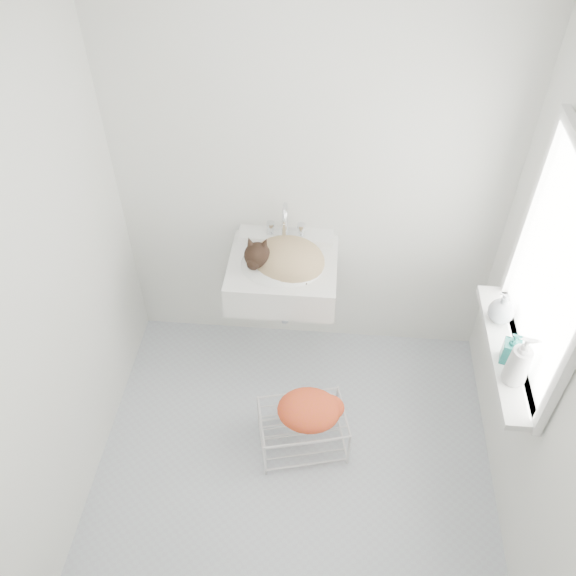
# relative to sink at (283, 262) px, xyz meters

# --- Properties ---
(floor) EXTENTS (2.20, 2.00, 0.02)m
(floor) POSITION_rel_sink_xyz_m (0.13, -0.74, -0.85)
(floor) COLOR #B2BAC1
(floor) RESTS_ON ground
(ceiling) EXTENTS (2.20, 2.00, 0.02)m
(ceiling) POSITION_rel_sink_xyz_m (0.13, -0.74, 1.65)
(ceiling) COLOR white
(ceiling) RESTS_ON back_wall
(back_wall) EXTENTS (2.20, 0.02, 2.50)m
(back_wall) POSITION_rel_sink_xyz_m (0.13, 0.26, 0.40)
(back_wall) COLOR white
(back_wall) RESTS_ON ground
(right_wall) EXTENTS (0.02, 2.00, 2.50)m
(right_wall) POSITION_rel_sink_xyz_m (1.23, -0.74, 0.40)
(right_wall) COLOR white
(right_wall) RESTS_ON ground
(left_wall) EXTENTS (0.02, 2.00, 2.50)m
(left_wall) POSITION_rel_sink_xyz_m (-0.97, -0.74, 0.40)
(left_wall) COLOR white
(left_wall) RESTS_ON ground
(window_glass) EXTENTS (0.01, 0.80, 1.00)m
(window_glass) POSITION_rel_sink_xyz_m (1.22, -0.54, 0.50)
(window_glass) COLOR white
(window_glass) RESTS_ON right_wall
(window_frame) EXTENTS (0.04, 0.90, 1.10)m
(window_frame) POSITION_rel_sink_xyz_m (1.20, -0.54, 0.50)
(window_frame) COLOR white
(window_frame) RESTS_ON right_wall
(windowsill) EXTENTS (0.16, 0.88, 0.04)m
(windowsill) POSITION_rel_sink_xyz_m (1.14, -0.54, -0.02)
(windowsill) COLOR white
(windowsill) RESTS_ON right_wall
(sink) EXTENTS (0.61, 0.53, 0.24)m
(sink) POSITION_rel_sink_xyz_m (0.00, 0.00, 0.00)
(sink) COLOR white
(sink) RESTS_ON back_wall
(faucet) EXTENTS (0.22, 0.15, 0.22)m
(faucet) POSITION_rel_sink_xyz_m (0.00, 0.18, 0.14)
(faucet) COLOR silver
(faucet) RESTS_ON sink
(cat) EXTENTS (0.45, 0.38, 0.27)m
(cat) POSITION_rel_sink_xyz_m (0.01, -0.02, 0.04)
(cat) COLOR tan
(cat) RESTS_ON sink
(wire_rack) EXTENTS (0.53, 0.42, 0.28)m
(wire_rack) POSITION_rel_sink_xyz_m (0.17, -0.62, -0.70)
(wire_rack) COLOR silver
(wire_rack) RESTS_ON floor
(towel) EXTENTS (0.35, 0.25, 0.14)m
(towel) POSITION_rel_sink_xyz_m (0.20, -0.63, -0.54)
(towel) COLOR #D46600
(towel) RESTS_ON wire_rack
(bottle_a) EXTENTS (0.11, 0.11, 0.24)m
(bottle_a) POSITION_rel_sink_xyz_m (1.13, -0.73, 0.00)
(bottle_a) COLOR silver
(bottle_a) RESTS_ON windowsill
(bottle_b) EXTENTS (0.10, 0.10, 0.18)m
(bottle_b) POSITION_rel_sink_xyz_m (1.13, -0.61, 0.00)
(bottle_b) COLOR #1A716A
(bottle_b) RESTS_ON windowsill
(bottle_c) EXTENTS (0.18, 0.18, 0.17)m
(bottle_c) POSITION_rel_sink_xyz_m (1.13, -0.34, 0.00)
(bottle_c) COLOR silver
(bottle_c) RESTS_ON windowsill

